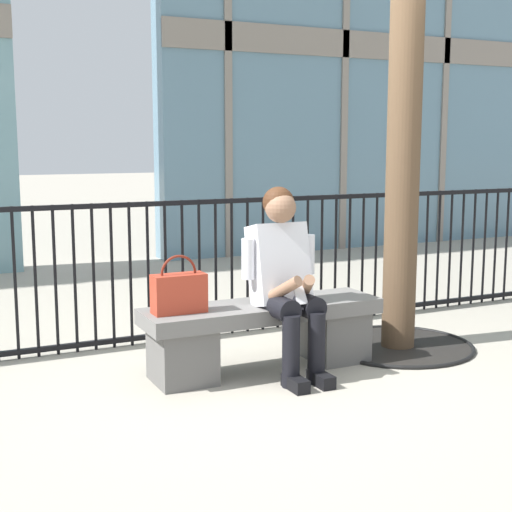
{
  "coord_description": "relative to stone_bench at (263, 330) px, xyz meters",
  "views": [
    {
      "loc": [
        -2.08,
        -4.21,
        1.5
      ],
      "look_at": [
        0.0,
        0.1,
        0.75
      ],
      "focal_mm": 51.59,
      "sensor_mm": 36.0,
      "label": 1
    }
  ],
  "objects": [
    {
      "name": "handbag_on_bench",
      "position": [
        -0.58,
        -0.01,
        0.31
      ],
      "size": [
        0.33,
        0.14,
        0.36
      ],
      "color": "#B23823",
      "rests_on": "stone_bench"
    },
    {
      "name": "stone_bench",
      "position": [
        0.0,
        0.0,
        0.0
      ],
      "size": [
        1.6,
        0.44,
        0.45
      ],
      "color": "slate",
      "rests_on": "ground"
    },
    {
      "name": "seated_person_with_phone",
      "position": [
        0.1,
        -0.13,
        0.38
      ],
      "size": [
        0.52,
        0.66,
        1.21
      ],
      "color": "black",
      "rests_on": "ground"
    },
    {
      "name": "ground_plane",
      "position": [
        0.0,
        0.0,
        -0.27
      ],
      "size": [
        60.0,
        60.0,
        0.0
      ],
      "primitive_type": "plane",
      "color": "#A8A091"
    },
    {
      "name": "plaza_railing",
      "position": [
        0.0,
        0.96,
        0.27
      ],
      "size": [
        7.18,
        0.04,
        1.07
      ],
      "color": "black",
      "rests_on": "ground"
    }
  ]
}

